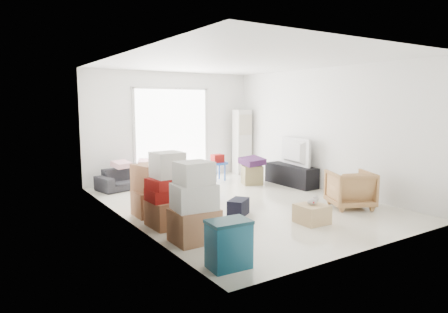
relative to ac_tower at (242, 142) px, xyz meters
The scene contains 21 objects.
room_shell 3.32m from the ac_tower, 126.35° to the right, with size 4.98×6.48×3.18m.
sliding_door 2.01m from the ac_tower, behind, with size 2.10×0.04×2.33m.
ac_tower is the anchor object (origin of this frame).
tv_console 2.03m from the ac_tower, 88.51° to the right, with size 0.43×1.42×0.47m, color black.
television 1.96m from the ac_tower, 88.51° to the right, with size 1.12×0.65×0.15m, color black.
sofa 3.25m from the ac_tower, behind, with size 1.61×0.47×0.63m, color #29292E.
pillow_left 3.46m from the ac_tower, behind, with size 0.39×0.31×0.12m, color #F3B1BB.
pillow_right 2.88m from the ac_tower, behind, with size 0.37×0.29×0.13m, color #F3B1BB.
armchair 4.12m from the ac_tower, 96.18° to the right, with size 0.74×0.69×0.76m, color tan.
storage_bins 6.44m from the ac_tower, 126.90° to the right, with size 0.52×0.38×0.57m.
box_stack_a 5.58m from the ac_tower, 132.35° to the right, with size 0.62×0.52×1.13m.
box_stack_b 4.98m from the ac_tower, 139.01° to the right, with size 0.67×0.60×1.17m.
box_stack_c 4.52m from the ac_tower, 145.77° to the right, with size 0.62×0.62×0.89m.
loose_box 4.04m from the ac_tower, 144.85° to the right, with size 0.44×0.44×0.37m, color #936142.
duffel_bag 4.25m from the ac_tower, 126.35° to the right, with size 0.44×0.26×0.28m, color black.
ottoman 1.64m from the ac_tower, 116.23° to the right, with size 0.45×0.45×0.45m, color olive.
blanket 1.54m from the ac_tower, 116.23° to the right, with size 0.49×0.49×0.14m, color #3F1D4A.
kids_table 1.29m from the ac_tower, 155.41° to the right, with size 0.54×0.54×0.66m.
toy_walker 2.16m from the ac_tower, 157.55° to the right, with size 0.36×0.33×0.43m.
wood_crate 4.77m from the ac_tower, 111.67° to the right, with size 0.45×0.45×0.30m, color tan.
plush_bunny 4.73m from the ac_tower, 111.39° to the right, with size 0.25×0.15×0.13m.
Camera 1 is at (-4.39, -6.21, 1.92)m, focal length 32.00 mm.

